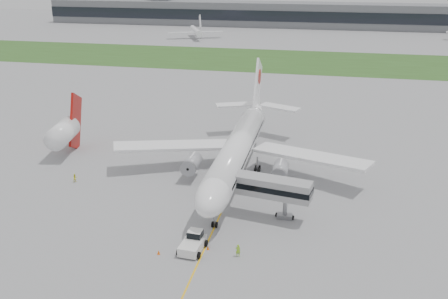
% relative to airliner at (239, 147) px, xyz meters
% --- Properties ---
extents(ground, '(600.00, 600.00, 0.00)m').
position_rel_airliner_xyz_m(ground, '(0.00, -4.87, -5.66)').
color(ground, '#959598').
rests_on(ground, ground).
extents(apron_markings, '(70.00, 70.00, 0.04)m').
position_rel_airliner_xyz_m(apron_markings, '(0.00, -9.87, -5.66)').
color(apron_markings, yellow).
rests_on(apron_markings, ground).
extents(grass_strip, '(600.00, 50.00, 0.02)m').
position_rel_airliner_xyz_m(grass_strip, '(0.00, 115.13, -5.65)').
color(grass_strip, '#30521F').
rests_on(grass_strip, ground).
extents(terminal_building, '(320.00, 22.30, 14.00)m').
position_rel_airliner_xyz_m(terminal_building, '(0.00, 225.00, 1.34)').
color(terminal_building, slate).
rests_on(terminal_building, ground).
extents(control_tower, '(12.00, 12.00, 56.00)m').
position_rel_airliner_xyz_m(control_tower, '(-90.00, 227.13, -5.66)').
color(control_tower, slate).
rests_on(control_tower, ground).
extents(airliner, '(48.13, 53.95, 17.88)m').
position_rel_airliner_xyz_m(airliner, '(0.00, 0.00, 0.00)').
color(airliner, white).
rests_on(airliner, ground).
extents(pushback_tug, '(3.52, 4.95, 2.44)m').
position_rel_airliner_xyz_m(pushback_tug, '(-1.50, -26.44, -4.54)').
color(pushback_tug, white).
rests_on(pushback_tug, ground).
extents(jet_bridge, '(14.96, 5.46, 6.82)m').
position_rel_airliner_xyz_m(jet_bridge, '(6.11, -14.87, -0.62)').
color(jet_bridge, gray).
rests_on(jet_bridge, ground).
extents(safety_cone_left, '(0.44, 0.44, 0.61)m').
position_rel_airliner_xyz_m(safety_cone_left, '(-5.79, -28.61, -5.36)').
color(safety_cone_left, '#FF610D').
rests_on(safety_cone_left, ground).
extents(safety_cone_right, '(0.40, 0.40, 0.55)m').
position_rel_airliner_xyz_m(safety_cone_right, '(0.50, -26.08, -5.39)').
color(safety_cone_right, '#FF610D').
rests_on(safety_cone_right, ground).
extents(ground_crew_near, '(0.77, 0.63, 1.82)m').
position_rel_airliner_xyz_m(ground_crew_near, '(4.85, -26.84, -4.75)').
color(ground_crew_near, '#88C921').
rests_on(ground_crew_near, ground).
extents(ground_crew_far, '(0.94, 0.98, 1.59)m').
position_rel_airliner_xyz_m(ground_crew_far, '(-28.20, -9.20, -4.86)').
color(ground_crew_far, yellow).
rests_on(ground_crew_far, ground).
extents(neighbor_aircraft, '(5.82, 15.55, 12.56)m').
position_rel_airliner_xyz_m(neighbor_aircraft, '(-36.49, 3.08, -0.68)').
color(neighbor_aircraft, '#9D0D09').
rests_on(neighbor_aircraft, ground).
extents(distant_aircraft_left, '(35.27, 33.54, 10.65)m').
position_rel_airliner_xyz_m(distant_aircraft_left, '(-52.77, 166.48, -5.66)').
color(distant_aircraft_left, white).
rests_on(distant_aircraft_left, ground).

